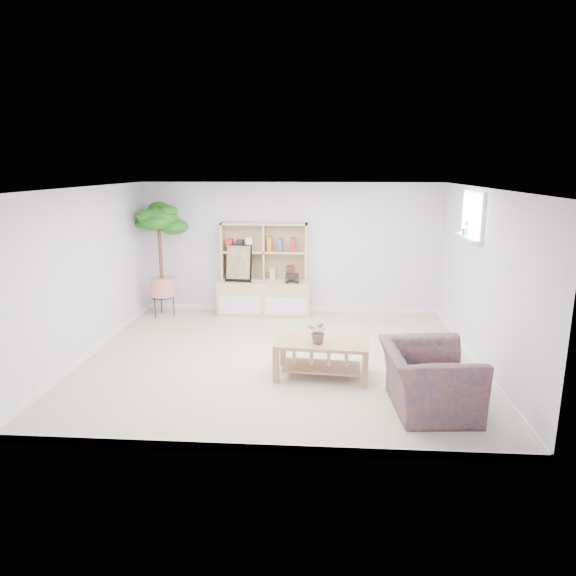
# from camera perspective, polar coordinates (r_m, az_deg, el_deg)

# --- Properties ---
(floor) EXTENTS (5.50, 5.00, 0.01)m
(floor) POSITION_cam_1_polar(r_m,az_deg,el_deg) (7.40, -1.04, -7.83)
(floor) COLOR #B8AE91
(floor) RESTS_ON ground
(ceiling) EXTENTS (5.50, 5.00, 0.01)m
(ceiling) POSITION_cam_1_polar(r_m,az_deg,el_deg) (6.91, -1.13, 11.07)
(ceiling) COLOR white
(ceiling) RESTS_ON walls
(walls) EXTENTS (5.51, 5.01, 2.40)m
(walls) POSITION_cam_1_polar(r_m,az_deg,el_deg) (7.06, -1.08, 1.29)
(walls) COLOR silver
(walls) RESTS_ON floor
(baseboard) EXTENTS (5.50, 5.00, 0.10)m
(baseboard) POSITION_cam_1_polar(r_m,az_deg,el_deg) (7.38, -1.04, -7.47)
(baseboard) COLOR white
(baseboard) RESTS_ON floor
(window) EXTENTS (0.10, 0.98, 0.68)m
(window) POSITION_cam_1_polar(r_m,az_deg,el_deg) (7.80, 19.91, 7.60)
(window) COLOR silver
(window) RESTS_ON walls
(window_sill) EXTENTS (0.14, 1.00, 0.04)m
(window_sill) POSITION_cam_1_polar(r_m,az_deg,el_deg) (7.82, 19.30, 5.30)
(window_sill) COLOR white
(window_sill) RESTS_ON walls
(storage_unit) EXTENTS (1.68, 0.57, 1.68)m
(storage_unit) POSITION_cam_1_polar(r_m,az_deg,el_deg) (9.36, -2.70, 2.04)
(storage_unit) COLOR tan
(storage_unit) RESTS_ON floor
(poster) EXTENTS (0.50, 0.16, 0.67)m
(poster) POSITION_cam_1_polar(r_m,az_deg,el_deg) (9.33, -5.52, 2.76)
(poster) COLOR #EEA70B
(poster) RESTS_ON storage_unit
(toy_truck) EXTENTS (0.35, 0.25, 0.18)m
(toy_truck) POSITION_cam_1_polar(r_m,az_deg,el_deg) (9.24, 0.47, 1.15)
(toy_truck) COLOR black
(toy_truck) RESTS_ON storage_unit
(coffee_table) EXTENTS (1.24, 0.74, 0.49)m
(coffee_table) POSITION_cam_1_polar(r_m,az_deg,el_deg) (6.74, 3.79, -7.83)
(coffee_table) COLOR #9C684B
(coffee_table) RESTS_ON floor
(table_plant) EXTENTS (0.34, 0.32, 0.30)m
(table_plant) POSITION_cam_1_polar(r_m,az_deg,el_deg) (6.52, 3.45, -4.89)
(table_plant) COLOR #317637
(table_plant) RESTS_ON coffee_table
(floor_tree) EXTENTS (0.79, 0.79, 2.07)m
(floor_tree) POSITION_cam_1_polar(r_m,az_deg,el_deg) (9.48, -13.95, 3.00)
(floor_tree) COLOR #206A15
(floor_tree) RESTS_ON floor
(armchair) EXTENTS (1.06, 1.19, 0.83)m
(armchair) POSITION_cam_1_polar(r_m,az_deg,el_deg) (6.00, 15.36, -9.29)
(armchair) COLOR navy
(armchair) RESTS_ON floor
(sill_plant) EXTENTS (0.15, 0.14, 0.22)m
(sill_plant) POSITION_cam_1_polar(r_m,az_deg,el_deg) (7.91, 19.15, 6.34)
(sill_plant) COLOR #206A15
(sill_plant) RESTS_ON window_sill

